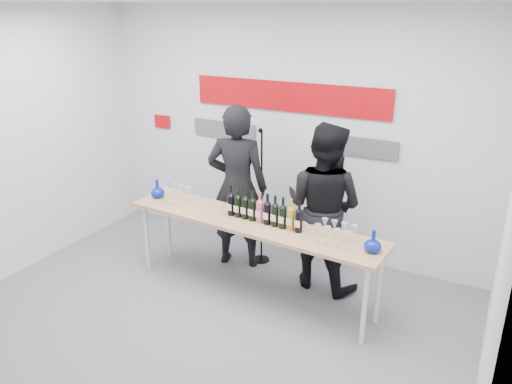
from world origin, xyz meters
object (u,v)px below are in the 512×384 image
presenter_right (323,207)px  mic_stand (261,223)px  tasting_table (252,227)px  presenter_left (237,187)px

presenter_right → mic_stand: presenter_right is taller
tasting_table → presenter_right: bearing=47.5°
presenter_left → mic_stand: (0.24, 0.16, -0.46)m
presenter_right → mic_stand: size_ratio=1.11×
mic_stand → tasting_table: bearing=-66.0°
presenter_right → mic_stand: 0.94m
tasting_table → presenter_left: presenter_left is taller
tasting_table → mic_stand: bearing=113.5°
tasting_table → presenter_right: presenter_right is taller
tasting_table → mic_stand: size_ratio=1.73×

